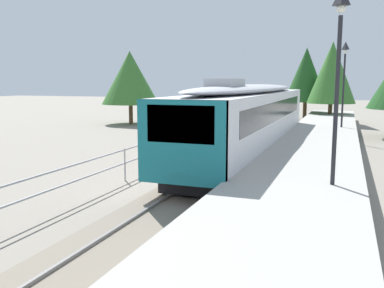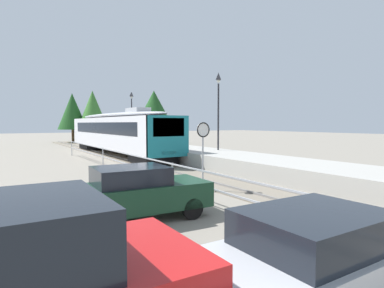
# 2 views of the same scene
# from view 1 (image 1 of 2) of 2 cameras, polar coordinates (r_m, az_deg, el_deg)

# --- Properties ---
(ground_plane) EXTENTS (160.00, 160.00, 0.00)m
(ground_plane) POSITION_cam_1_polar(r_m,az_deg,el_deg) (17.08, -6.55, -4.31)
(ground_plane) COLOR gray
(track_rails) EXTENTS (3.20, 60.00, 0.14)m
(track_rails) POSITION_cam_1_polar(r_m,az_deg,el_deg) (15.97, 3.13, -5.04)
(track_rails) COLOR slate
(track_rails) RESTS_ON ground
(commuter_train) EXTENTS (2.82, 19.21, 3.74)m
(commuter_train) POSITION_cam_1_polar(r_m,az_deg,el_deg) (21.38, 7.95, 4.04)
(commuter_train) COLOR silver
(commuter_train) RESTS_ON track_rails
(station_platform) EXTENTS (3.90, 60.00, 0.90)m
(station_platform) POSITION_cam_1_polar(r_m,az_deg,el_deg) (15.26, 14.92, -4.35)
(station_platform) COLOR #A8A59E
(station_platform) RESTS_ON ground
(platform_lamp_mid_platform) EXTENTS (0.34, 0.34, 5.35)m
(platform_lamp_mid_platform) POSITION_cam_1_polar(r_m,az_deg,el_deg) (12.15, 19.39, 12.08)
(platform_lamp_mid_platform) COLOR #232328
(platform_lamp_mid_platform) RESTS_ON station_platform
(platform_lamp_far_end) EXTENTS (0.34, 0.34, 5.35)m
(platform_lamp_far_end) POSITION_cam_1_polar(r_m,az_deg,el_deg) (28.27, 20.05, 9.69)
(platform_lamp_far_end) COLOR #232328
(platform_lamp_far_end) RESTS_ON station_platform
(tree_behind_carpark) EXTENTS (4.04, 4.04, 7.00)m
(tree_behind_carpark) POSITION_cam_1_polar(r_m,az_deg,el_deg) (41.84, 15.28, 9.07)
(tree_behind_carpark) COLOR brown
(tree_behind_carpark) RESTS_ON ground
(tree_behind_station_far) EXTENTS (4.30, 4.30, 7.34)m
(tree_behind_station_far) POSITION_cam_1_polar(r_m,az_deg,el_deg) (40.02, 18.51, 9.20)
(tree_behind_station_far) COLOR brown
(tree_behind_station_far) RESTS_ON ground
(tree_distant_left) EXTENTS (5.13, 5.13, 6.50)m
(tree_distant_left) POSITION_cam_1_polar(r_m,az_deg,el_deg) (38.30, -8.43, 8.92)
(tree_distant_left) COLOR brown
(tree_distant_left) RESTS_ON ground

